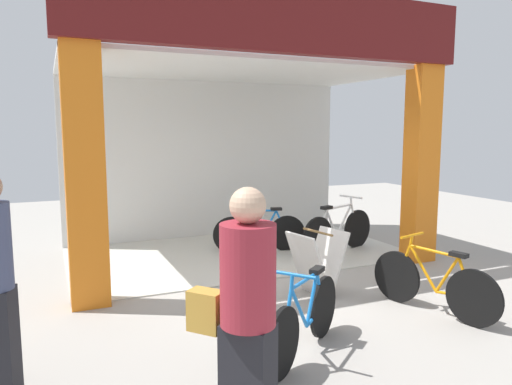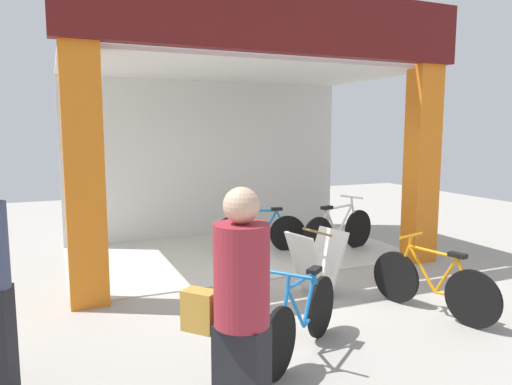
{
  "view_description": "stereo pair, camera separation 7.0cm",
  "coord_description": "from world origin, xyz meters",
  "px_view_note": "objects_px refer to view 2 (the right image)",
  "views": [
    {
      "loc": [
        -2.94,
        -5.92,
        2.11
      ],
      "look_at": [
        0.0,
        0.78,
        1.15
      ],
      "focal_mm": 33.58,
      "sensor_mm": 36.0,
      "label": 1
    },
    {
      "loc": [
        -2.88,
        -5.95,
        2.11
      ],
      "look_at": [
        0.0,
        0.78,
        1.15
      ],
      "focal_mm": 33.58,
      "sensor_mm": 36.0,
      "label": 2
    }
  ],
  "objects_px": {
    "sandwich_board_sign": "(316,263)",
    "pedestrian_1": "(239,312)",
    "bicycle_parked_1": "(302,319)",
    "bicycle_inside_1": "(260,232)",
    "bicycle_inside_0": "(339,231)",
    "bicycle_parked_0": "(432,284)"
  },
  "relations": [
    {
      "from": "sandwich_board_sign",
      "to": "pedestrian_1",
      "type": "bearing_deg",
      "value": -129.86
    },
    {
      "from": "bicycle_parked_1",
      "to": "pedestrian_1",
      "type": "distance_m",
      "value": 1.48
    },
    {
      "from": "bicycle_parked_1",
      "to": "sandwich_board_sign",
      "type": "height_order",
      "value": "bicycle_parked_1"
    },
    {
      "from": "bicycle_inside_1",
      "to": "bicycle_inside_0",
      "type": "bearing_deg",
      "value": -24.98
    },
    {
      "from": "bicycle_inside_0",
      "to": "bicycle_parked_1",
      "type": "bearing_deg",
      "value": -127.81
    },
    {
      "from": "bicycle_inside_0",
      "to": "bicycle_inside_1",
      "type": "relative_size",
      "value": 1.09
    },
    {
      "from": "bicycle_inside_1",
      "to": "bicycle_parked_0",
      "type": "bearing_deg",
      "value": -78.44
    },
    {
      "from": "sandwich_board_sign",
      "to": "bicycle_parked_0",
      "type": "bearing_deg",
      "value": -50.77
    },
    {
      "from": "bicycle_parked_0",
      "to": "sandwich_board_sign",
      "type": "xyz_separation_m",
      "value": [
        -0.89,
        1.09,
        0.06
      ]
    },
    {
      "from": "sandwich_board_sign",
      "to": "pedestrian_1",
      "type": "distance_m",
      "value": 3.1
    },
    {
      "from": "pedestrian_1",
      "to": "bicycle_parked_0",
      "type": "bearing_deg",
      "value": 23.79
    },
    {
      "from": "bicycle_inside_1",
      "to": "bicycle_parked_0",
      "type": "distance_m",
      "value": 3.42
    },
    {
      "from": "bicycle_parked_0",
      "to": "bicycle_parked_1",
      "type": "height_order",
      "value": "bicycle_parked_0"
    },
    {
      "from": "bicycle_parked_0",
      "to": "pedestrian_1",
      "type": "xyz_separation_m",
      "value": [
        -2.86,
        -1.26,
        0.56
      ]
    },
    {
      "from": "bicycle_parked_0",
      "to": "sandwich_board_sign",
      "type": "bearing_deg",
      "value": 129.23
    },
    {
      "from": "bicycle_inside_0",
      "to": "pedestrian_1",
      "type": "bearing_deg",
      "value": -130.02
    },
    {
      "from": "bicycle_parked_1",
      "to": "bicycle_inside_0",
      "type": "bearing_deg",
      "value": 52.19
    },
    {
      "from": "bicycle_inside_0",
      "to": "bicycle_inside_1",
      "type": "distance_m",
      "value": 1.35
    },
    {
      "from": "bicycle_inside_0",
      "to": "bicycle_parked_1",
      "type": "height_order",
      "value": "bicycle_inside_0"
    },
    {
      "from": "bicycle_parked_1",
      "to": "bicycle_parked_0",
      "type": "bearing_deg",
      "value": 9.59
    },
    {
      "from": "bicycle_inside_0",
      "to": "bicycle_parked_1",
      "type": "relative_size",
      "value": 1.31
    },
    {
      "from": "bicycle_inside_0",
      "to": "bicycle_parked_0",
      "type": "distance_m",
      "value": 2.84
    }
  ]
}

